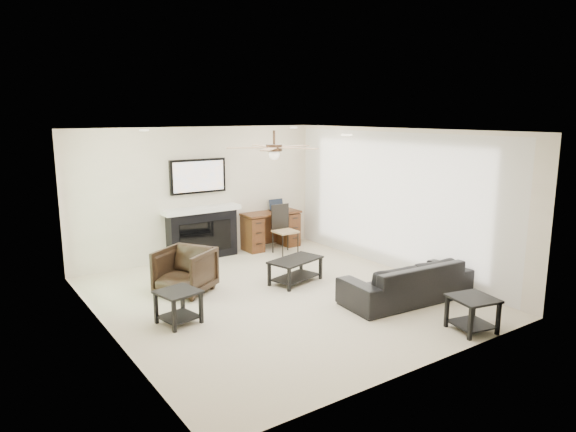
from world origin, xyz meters
name	(u,v)px	position (x,y,z in m)	size (l,w,h in m)	color
room_shell	(286,185)	(0.19, 0.08, 1.68)	(5.50, 5.54, 2.52)	beige
sofa	(407,281)	(1.50, -1.20, 0.30)	(2.04, 0.80, 0.59)	black
armchair	(185,271)	(-1.10, 0.95, 0.35)	(0.76, 0.78, 0.71)	black
coffee_table	(295,271)	(0.60, 0.40, 0.20)	(0.90, 0.50, 0.40)	black
end_table_near	(472,314)	(1.35, -2.45, 0.23)	(0.52, 0.52, 0.45)	black
end_table_left	(179,307)	(-1.65, -0.10, 0.23)	(0.50, 0.50, 0.45)	black
fireplace_unit	(202,210)	(-0.03, 2.58, 0.95)	(1.52, 0.34, 1.91)	black
desk	(270,230)	(1.47, 2.53, 0.38)	(1.22, 0.56, 0.76)	#37170D
desk_chair	(285,230)	(1.47, 1.98, 0.48)	(0.42, 0.44, 0.97)	black
laptop	(279,205)	(1.67, 2.51, 0.88)	(0.33, 0.24, 0.23)	black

